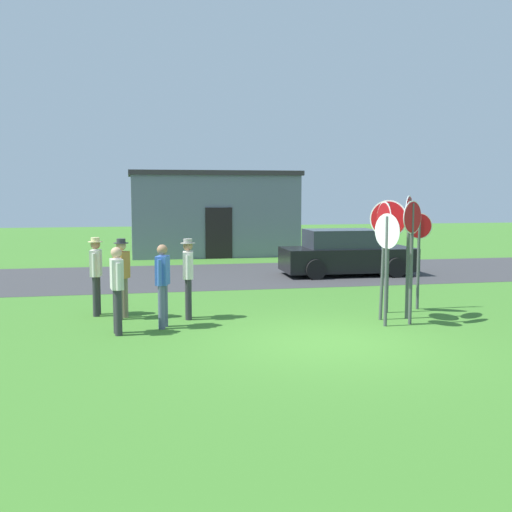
# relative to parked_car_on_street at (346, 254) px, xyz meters

# --- Properties ---
(ground_plane) EXTENTS (80.00, 80.00, 0.00)m
(ground_plane) POSITION_rel_parked_car_on_street_xyz_m (-3.49, -8.80, -0.69)
(ground_plane) COLOR #3D7528
(street_asphalt) EXTENTS (60.00, 6.40, 0.01)m
(street_asphalt) POSITION_rel_parked_car_on_street_xyz_m (-3.49, 0.71, -0.68)
(street_asphalt) COLOR #38383A
(street_asphalt) RESTS_ON ground
(building_background) EXTENTS (7.22, 3.89, 3.62)m
(building_background) POSITION_rel_parked_car_on_street_xyz_m (-3.38, 7.79, 1.13)
(building_background) COLOR slate
(building_background) RESTS_ON ground
(parked_car_on_street) EXTENTS (4.33, 2.08, 1.51)m
(parked_car_on_street) POSITION_rel_parked_car_on_street_xyz_m (0.00, 0.00, 0.00)
(parked_car_on_street) COLOR black
(parked_car_on_street) RESTS_ON ground
(stop_sign_rear_left) EXTENTS (0.46, 0.63, 2.66)m
(stop_sign_rear_left) POSITION_rel_parked_car_on_street_xyz_m (-1.11, -7.07, 1.13)
(stop_sign_rear_left) COLOR #474C4C
(stop_sign_rear_left) RESTS_ON ground
(stop_sign_low_front) EXTENTS (0.69, 0.52, 2.56)m
(stop_sign_low_front) POSITION_rel_parked_car_on_street_xyz_m (-1.28, -6.38, 1.08)
(stop_sign_low_front) COLOR #474C4C
(stop_sign_low_front) RESTS_ON ground
(stop_sign_tallest) EXTENTS (0.14, 0.83, 2.54)m
(stop_sign_tallest) POSITION_rel_parked_car_on_street_xyz_m (-1.69, -7.08, 1.06)
(stop_sign_tallest) COLOR #474C4C
(stop_sign_tallest) RESTS_ON ground
(stop_sign_leaning_left) EXTENTS (0.60, 0.11, 2.25)m
(stop_sign_leaning_left) POSITION_rel_parked_car_on_street_xyz_m (-0.39, -6.10, 0.80)
(stop_sign_leaning_left) COLOR #474C4C
(stop_sign_leaning_left) RESTS_ON ground
(stop_sign_center_cluster) EXTENTS (0.57, 0.39, 2.56)m
(stop_sign_center_cluster) POSITION_rel_parked_car_on_street_xyz_m (-1.29, -7.63, 1.03)
(stop_sign_center_cluster) COLOR #474C4C
(stop_sign_center_cluster) RESTS_ON ground
(stop_sign_rear_right) EXTENTS (0.26, 0.68, 2.30)m
(stop_sign_rear_right) POSITION_rel_parked_car_on_street_xyz_m (-1.87, -7.71, 0.88)
(stop_sign_rear_right) COLOR #474C4C
(stop_sign_rear_right) RESTS_ON ground
(person_with_sunhat) EXTENTS (0.27, 0.56, 1.69)m
(person_with_sunhat) POSITION_rel_parked_car_on_street_xyz_m (-7.22, -7.39, 0.26)
(person_with_sunhat) COLOR #2D2D33
(person_with_sunhat) RESTS_ON ground
(person_in_blue) EXTENTS (0.32, 0.55, 1.69)m
(person_in_blue) POSITION_rel_parked_car_on_street_xyz_m (-6.34, -6.97, 0.26)
(person_in_blue) COLOR #4C5670
(person_in_blue) RESTS_ON ground
(person_near_signs) EXTENTS (0.37, 0.51, 1.74)m
(person_near_signs) POSITION_rel_parked_car_on_street_xyz_m (-7.15, -5.86, 0.30)
(person_near_signs) COLOR #7A6B56
(person_near_signs) RESTS_ON ground
(person_holding_notes) EXTENTS (0.32, 0.57, 1.74)m
(person_holding_notes) POSITION_rel_parked_car_on_street_xyz_m (-5.75, -6.17, 0.30)
(person_holding_notes) COLOR #2D2D33
(person_holding_notes) RESTS_ON ground
(person_on_left) EXTENTS (0.31, 0.57, 1.74)m
(person_on_left) POSITION_rel_parked_car_on_street_xyz_m (-7.71, -5.39, 0.30)
(person_on_left) COLOR #2D2D33
(person_on_left) RESTS_ON ground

